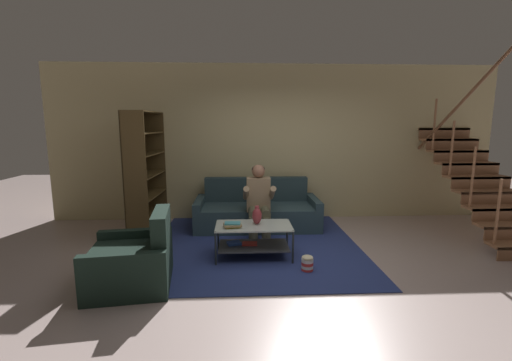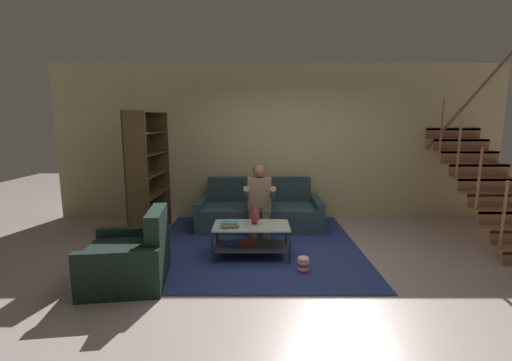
# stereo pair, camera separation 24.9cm
# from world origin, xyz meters

# --- Properties ---
(ground) EXTENTS (16.80, 16.80, 0.00)m
(ground) POSITION_xyz_m (0.00, 0.00, 0.00)
(ground) COLOR #AE9994
(back_partition) EXTENTS (8.40, 0.12, 2.90)m
(back_partition) POSITION_xyz_m (0.00, 2.46, 1.45)
(back_partition) COLOR tan
(back_partition) RESTS_ON ground
(staircase_run) EXTENTS (1.00, 2.82, 2.85)m
(staircase_run) POSITION_xyz_m (3.21, 1.47, 1.08)
(staircase_run) COLOR #9D6846
(staircase_run) RESTS_ON ground
(couch) EXTENTS (2.14, 0.93, 0.84)m
(couch) POSITION_xyz_m (-0.37, 1.82, 0.27)
(couch) COLOR #2B4148
(couch) RESTS_ON ground
(person_seated_center) EXTENTS (0.50, 0.58, 1.17)m
(person_seated_center) POSITION_xyz_m (-0.37, 1.27, 0.63)
(person_seated_center) COLOR brown
(person_seated_center) RESTS_ON ground
(coffee_table) EXTENTS (1.03, 0.57, 0.46)m
(coffee_table) POSITION_xyz_m (-0.50, 0.42, 0.30)
(coffee_table) COLOR #B4C1B9
(coffee_table) RESTS_ON ground
(area_rug) EXTENTS (3.04, 3.34, 0.01)m
(area_rug) POSITION_xyz_m (-0.43, 0.99, 0.01)
(area_rug) COLOR navy
(area_rug) RESTS_ON ground
(vase) EXTENTS (0.13, 0.13, 0.25)m
(vase) POSITION_xyz_m (-0.44, 0.46, 0.57)
(vase) COLOR maroon
(vase) RESTS_ON coffee_table
(book_stack) EXTENTS (0.25, 0.20, 0.07)m
(book_stack) POSITION_xyz_m (-0.77, 0.33, 0.49)
(book_stack) COLOR gold
(book_stack) RESTS_ON coffee_table
(bookshelf) EXTENTS (0.40, 1.10, 2.01)m
(bookshelf) POSITION_xyz_m (-2.22, 1.43, 0.79)
(bookshelf) COLOR #4C3B1F
(bookshelf) RESTS_ON ground
(armchair) EXTENTS (0.98, 1.01, 0.85)m
(armchair) POSITION_xyz_m (-1.87, -0.34, 0.28)
(armchair) COLOR black
(armchair) RESTS_ON ground
(popcorn_tub) EXTENTS (0.15, 0.15, 0.20)m
(popcorn_tub) POSITION_xyz_m (0.16, -0.07, 0.10)
(popcorn_tub) COLOR red
(popcorn_tub) RESTS_ON ground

